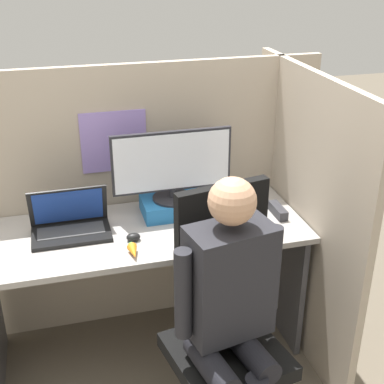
{
  "coord_description": "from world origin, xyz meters",
  "views": [
    {
      "loc": [
        -0.37,
        -2.0,
        2.06
      ],
      "look_at": [
        0.21,
        0.16,
        1.01
      ],
      "focal_mm": 50.0,
      "sensor_mm": 36.0,
      "label": 1
    }
  ],
  "objects": [
    {
      "name": "monitor",
      "position": [
        0.18,
        0.44,
        1.03
      ],
      "size": [
        0.62,
        0.21,
        0.37
      ],
      "color": "#232328",
      "rests_on": "paper_box"
    },
    {
      "name": "cubicle_panel_back",
      "position": [
        -0.0,
        0.65,
        0.76
      ],
      "size": [
        2.13,
        0.05,
        1.51
      ],
      "color": "tan",
      "rests_on": "ground"
    },
    {
      "name": "cubicle_panel_right",
      "position": [
        0.84,
        0.25,
        0.76
      ],
      "size": [
        0.04,
        1.25,
        1.51
      ],
      "color": "tan",
      "rests_on": "ground"
    },
    {
      "name": "mouse",
      "position": [
        -0.07,
        0.21,
        0.78
      ],
      "size": [
        0.07,
        0.05,
        0.04
      ],
      "color": "black",
      "rests_on": "desk"
    },
    {
      "name": "laptop",
      "position": [
        -0.35,
        0.36,
        0.8
      ],
      "size": [
        0.38,
        0.23,
        0.23
      ],
      "color": "black",
      "rests_on": "desk"
    },
    {
      "name": "desk",
      "position": [
        0.0,
        0.31,
        0.58
      ],
      "size": [
        1.63,
        0.63,
        0.76
      ],
      "color": "#9E9993",
      "rests_on": "ground"
    },
    {
      "name": "paper_box",
      "position": [
        0.18,
        0.44,
        0.8
      ],
      "size": [
        0.32,
        0.22,
        0.09
      ],
      "color": "#236BAD",
      "rests_on": "desk"
    },
    {
      "name": "carrot_toy",
      "position": [
        -0.09,
        0.08,
        0.78
      ],
      "size": [
        0.05,
        0.12,
        0.05
      ],
      "color": "orange",
      "rests_on": "desk"
    },
    {
      "name": "person",
      "position": [
        0.23,
        -0.37,
        0.74
      ],
      "size": [
        0.47,
        0.46,
        1.27
      ],
      "color": "black",
      "rests_on": "ground"
    },
    {
      "name": "office_chair",
      "position": [
        0.26,
        -0.2,
        0.56
      ],
      "size": [
        0.55,
        0.59,
        1.13
      ],
      "color": "black",
      "rests_on": "ground"
    },
    {
      "name": "stapler",
      "position": [
        0.71,
        0.28,
        0.78
      ],
      "size": [
        0.05,
        0.16,
        0.05
      ],
      "color": "#2D2D33",
      "rests_on": "desk"
    }
  ]
}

